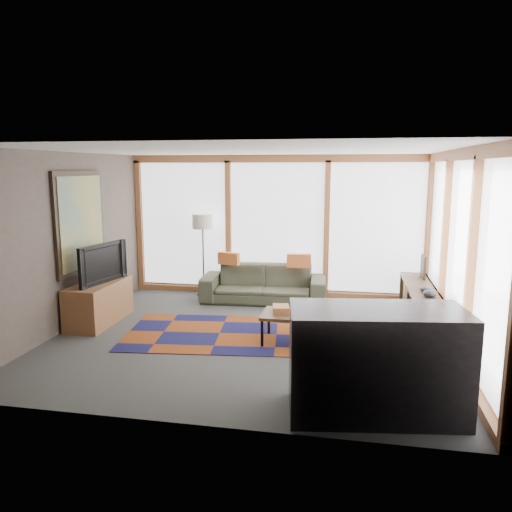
% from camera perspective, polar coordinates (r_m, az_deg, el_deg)
% --- Properties ---
extents(ground, '(5.50, 5.50, 0.00)m').
position_cam_1_polar(ground, '(7.17, -0.61, -9.24)').
color(ground, '#31312E').
rests_on(ground, ground).
extents(room_envelope, '(5.52, 5.02, 2.62)m').
position_cam_1_polar(room_envelope, '(7.29, 4.07, 3.50)').
color(room_envelope, '#433933').
rests_on(room_envelope, ground).
extents(rug, '(2.84, 2.00, 0.01)m').
position_cam_1_polar(rug, '(7.33, -4.17, -8.79)').
color(rug, '#692D0E').
rests_on(rug, ground).
extents(sofa, '(2.24, 0.98, 0.64)m').
position_cam_1_polar(sofa, '(8.95, 0.88, -3.17)').
color(sofa, '#333526').
rests_on(sofa, ground).
extents(pillow_left, '(0.42, 0.21, 0.22)m').
position_cam_1_polar(pillow_left, '(9.02, -3.13, -0.29)').
color(pillow_left, '#C05E2B').
rests_on(pillow_left, sofa).
extents(pillow_right, '(0.44, 0.17, 0.23)m').
position_cam_1_polar(pillow_right, '(8.79, 4.92, -0.53)').
color(pillow_right, '#C05E2B').
rests_on(pillow_right, sofa).
extents(floor_lamp, '(0.38, 0.38, 1.52)m').
position_cam_1_polar(floor_lamp, '(9.37, -6.05, 0.13)').
color(floor_lamp, black).
rests_on(floor_lamp, ground).
extents(coffee_table, '(1.23, 0.62, 0.41)m').
position_cam_1_polar(coffee_table, '(6.91, 5.87, -8.25)').
color(coffee_table, '#362113').
rests_on(coffee_table, ground).
extents(book_stack, '(0.27, 0.31, 0.09)m').
position_cam_1_polar(book_stack, '(6.89, 2.87, -6.07)').
color(book_stack, '#9B5730').
rests_on(book_stack, coffee_table).
extents(vase, '(0.23, 0.23, 0.19)m').
position_cam_1_polar(vase, '(6.80, 7.11, -5.92)').
color(vase, beige).
rests_on(vase, coffee_table).
extents(bookshelf, '(0.42, 2.33, 0.58)m').
position_cam_1_polar(bookshelf, '(7.98, 18.34, -5.56)').
color(bookshelf, '#362113').
rests_on(bookshelf, ground).
extents(bowl_a, '(0.23, 0.23, 0.10)m').
position_cam_1_polar(bowl_a, '(7.41, 19.29, -4.07)').
color(bowl_a, black).
rests_on(bowl_a, bookshelf).
extents(bowl_b, '(0.20, 0.20, 0.09)m').
position_cam_1_polar(bowl_b, '(7.67, 18.85, -3.63)').
color(bowl_b, black).
rests_on(bowl_b, bookshelf).
extents(shelf_picture, '(0.05, 0.30, 0.39)m').
position_cam_1_polar(shelf_picture, '(8.57, 18.57, -1.18)').
color(shelf_picture, black).
rests_on(shelf_picture, bookshelf).
extents(tv_console, '(0.53, 1.27, 0.64)m').
position_cam_1_polar(tv_console, '(8.10, -17.48, -5.09)').
color(tv_console, brown).
rests_on(tv_console, ground).
extents(television, '(0.35, 1.06, 0.61)m').
position_cam_1_polar(television, '(7.98, -17.62, -0.73)').
color(television, black).
rests_on(television, tv_console).
extents(bar_counter, '(1.76, 1.01, 1.05)m').
position_cam_1_polar(bar_counter, '(5.04, 13.60, -11.69)').
color(bar_counter, black).
rests_on(bar_counter, ground).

